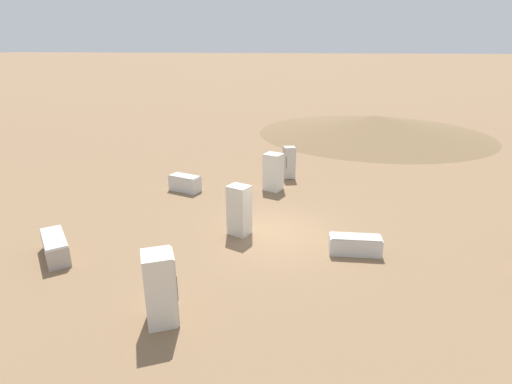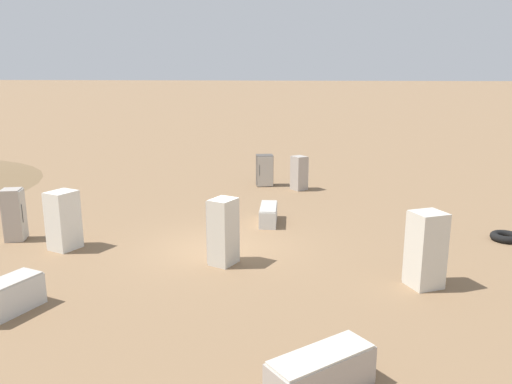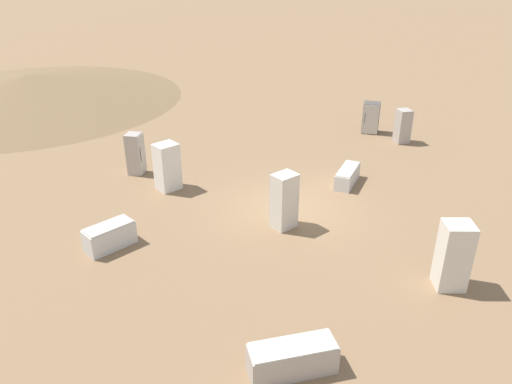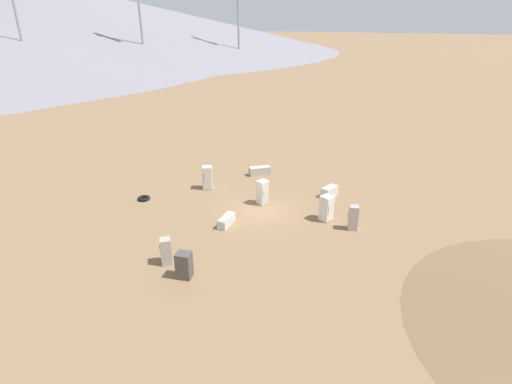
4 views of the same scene
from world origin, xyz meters
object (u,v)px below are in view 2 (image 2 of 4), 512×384
at_px(discarded_fridge_3, 265,170).
at_px(discarded_fridge_6, 14,215).
at_px(discarded_fridge_4, 321,373).
at_px(discarded_fridge_5, 268,214).
at_px(discarded_fridge_2, 426,249).
at_px(discarded_fridge_0, 299,173).
at_px(discarded_fridge_7, 8,297).
at_px(discarded_fridge_1, 63,220).
at_px(scrap_tire, 506,237).
at_px(discarded_fridge_8, 223,232).

bearing_deg(discarded_fridge_3, discarded_fridge_6, 40.43).
xyz_separation_m(discarded_fridge_4, discarded_fridge_5, (2.81, -9.40, -0.05)).
height_order(discarded_fridge_2, discarded_fridge_4, discarded_fridge_2).
bearing_deg(discarded_fridge_0, discarded_fridge_4, -36.37).
height_order(discarded_fridge_4, discarded_fridge_5, discarded_fridge_4).
bearing_deg(discarded_fridge_6, discarded_fridge_4, 38.24).
xyz_separation_m(discarded_fridge_4, discarded_fridge_7, (7.02, -1.34, 0.01)).
bearing_deg(discarded_fridge_5, discarded_fridge_2, -51.60).
xyz_separation_m(discarded_fridge_1, discarded_fridge_4, (-8.28, 5.36, -0.53)).
bearing_deg(discarded_fridge_7, discarded_fridge_6, 139.77).
bearing_deg(discarded_fridge_1, discarded_fridge_6, 95.18).
relative_size(discarded_fridge_1, discarded_fridge_7, 1.11).
distance_m(discarded_fridge_2, discarded_fridge_6, 12.36).
distance_m(discarded_fridge_2, scrap_tire, 5.23).
relative_size(discarded_fridge_2, discarded_fridge_6, 1.15).
height_order(discarded_fridge_3, discarded_fridge_5, discarded_fridge_3).
height_order(discarded_fridge_6, discarded_fridge_8, discarded_fridge_8).
height_order(discarded_fridge_4, scrap_tire, discarded_fridge_4).
height_order(discarded_fridge_3, scrap_tire, discarded_fridge_3).
xyz_separation_m(discarded_fridge_7, discarded_fridge_8, (-3.78, -3.91, 0.55)).
bearing_deg(discarded_fridge_0, discarded_fridge_1, -77.06).
bearing_deg(discarded_fridge_3, discarded_fridge_8, 77.94).
xyz_separation_m(discarded_fridge_0, discarded_fridge_4, (-2.50, 14.92, -0.42)).
height_order(discarded_fridge_3, discarded_fridge_7, discarded_fridge_3).
xyz_separation_m(discarded_fridge_5, discarded_fridge_6, (7.47, 3.66, 0.52)).
bearing_deg(discarded_fridge_3, discarded_fridge_7, 61.18).
bearing_deg(discarded_fridge_8, discarded_fridge_5, 11.79).
height_order(discarded_fridge_0, discarded_fridge_3, discarded_fridge_0).
bearing_deg(discarded_fridge_3, scrap_tire, 128.16).
bearing_deg(discarded_fridge_4, scrap_tire, 104.79).
relative_size(discarded_fridge_3, discarded_fridge_6, 0.89).
bearing_deg(discarded_fridge_0, discarded_fridge_2, -21.39).
xyz_separation_m(discarded_fridge_2, discarded_fridge_5, (4.86, -4.48, -0.64)).
height_order(discarded_fridge_0, scrap_tire, discarded_fridge_0).
distance_m(discarded_fridge_0, discarded_fridge_5, 5.55).
bearing_deg(discarded_fridge_0, discarded_fridge_8, -50.27).
bearing_deg(discarded_fridge_3, discarded_fridge_4, 87.72).
bearing_deg(discarded_fridge_6, scrap_tire, 80.16).
height_order(discarded_fridge_4, discarded_fridge_7, discarded_fridge_7).
relative_size(discarded_fridge_4, discarded_fridge_7, 1.14).
bearing_deg(scrap_tire, discarded_fridge_2, 55.81).
bearing_deg(discarded_fridge_2, discarded_fridge_4, -145.02).
bearing_deg(discarded_fridge_3, discarded_fridge_1, 50.46).
height_order(discarded_fridge_0, discarded_fridge_4, discarded_fridge_0).
bearing_deg(discarded_fridge_0, scrap_tire, 6.54).
xyz_separation_m(discarded_fridge_8, scrap_tire, (-8.20, -3.93, -0.81)).
xyz_separation_m(discarded_fridge_0, discarded_fridge_1, (5.78, 9.56, 0.11)).
bearing_deg(discarded_fridge_8, discarded_fridge_7, 153.78).
relative_size(discarded_fridge_0, discarded_fridge_1, 0.87).
bearing_deg(discarded_fridge_7, discarded_fridge_3, 92.07).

